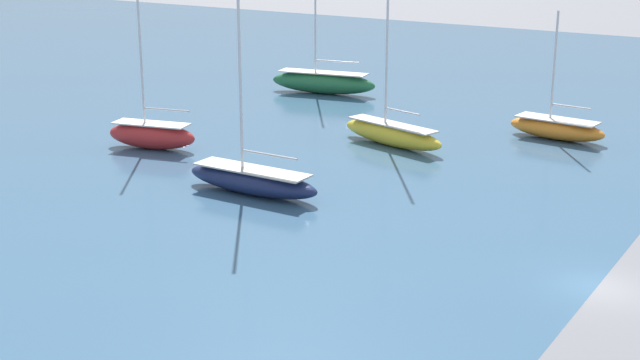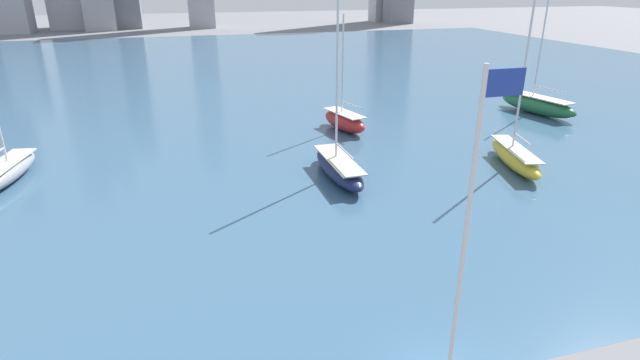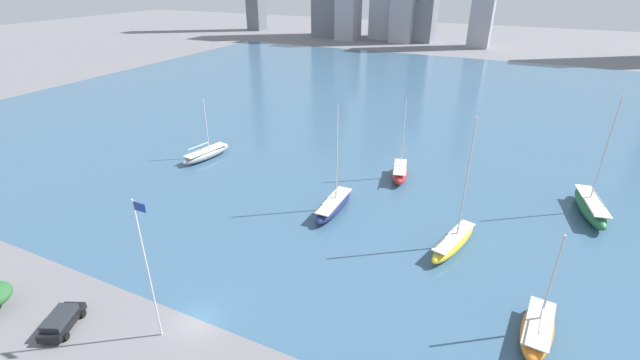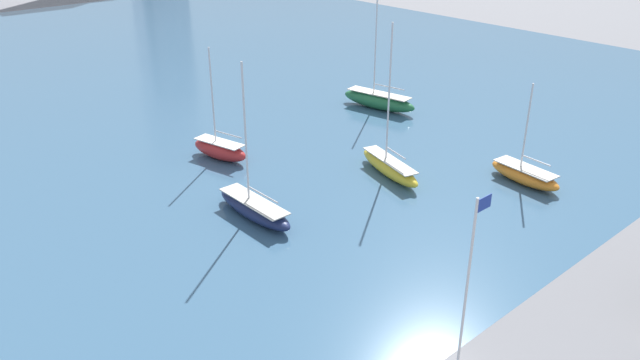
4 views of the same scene
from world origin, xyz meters
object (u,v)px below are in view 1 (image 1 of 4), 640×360
Objects in this scene: sailboat_red at (152,135)px; sailboat_navy at (252,180)px; sailboat_yellow at (392,133)px; sailboat_green at (323,82)px; sailboat_orange at (556,128)px.

sailboat_red is 13.82m from sailboat_navy.
sailboat_red is at bearing 139.93° from sailboat_yellow.
sailboat_red is 18.04m from sailboat_yellow.
sailboat_navy is 0.91× the size of sailboat_yellow.
sailboat_yellow reaches higher than sailboat_navy.
sailboat_yellow is (15.29, -1.89, 0.07)m from sailboat_navy.
sailboat_navy is at bearing -124.70° from sailboat_red.
sailboat_green reaches higher than sailboat_orange.
sailboat_navy is at bearing 159.32° from sailboat_orange.
sailboat_orange is (-5.59, -24.90, -0.26)m from sailboat_green.
sailboat_yellow is (10.34, -14.78, -0.10)m from sailboat_red.
sailboat_orange is 0.72× the size of sailboat_navy.
sailboat_orange is 26.63m from sailboat_navy.
sailboat_red is (-24.52, -0.20, -0.07)m from sailboat_green.
sailboat_green is 32.25m from sailboat_navy.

